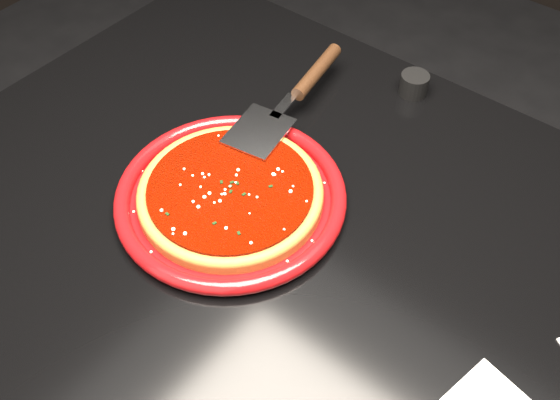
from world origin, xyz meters
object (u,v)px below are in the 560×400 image
object	(u,v)px
pizza_server	(291,98)
ramekin	(414,84)
table	(320,384)
plate	(231,196)

from	to	relation	value
pizza_server	ramekin	distance (m)	0.20
table	ramekin	xyz separation A→B (m)	(-0.09, 0.34, 0.39)
table	pizza_server	size ratio (longest dim) A/B	3.81
plate	pizza_server	xyz separation A→B (m)	(-0.04, 0.18, 0.03)
table	pizza_server	bearing A→B (deg)	139.70
table	ramekin	distance (m)	0.52
table	pizza_server	xyz separation A→B (m)	(-0.20, 0.17, 0.41)
plate	ramekin	xyz separation A→B (m)	(0.07, 0.35, 0.01)
table	pizza_server	world-z (taller)	pizza_server
pizza_server	table	bearing A→B (deg)	-49.71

